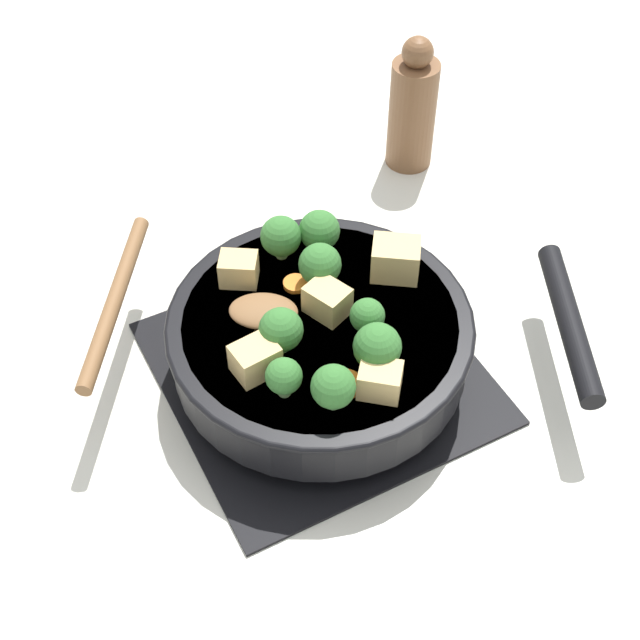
# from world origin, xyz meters

# --- Properties ---
(ground_plane) EXTENTS (2.40, 2.40, 0.00)m
(ground_plane) POSITION_xyz_m (0.00, 0.00, 0.00)
(ground_plane) COLOR silver
(front_burner_grate) EXTENTS (0.31, 0.31, 0.03)m
(front_burner_grate) POSITION_xyz_m (0.00, 0.00, 0.01)
(front_burner_grate) COLOR black
(front_burner_grate) RESTS_ON ground_plane
(skillet_pan) EXTENTS (0.43, 0.36, 0.06)m
(skillet_pan) POSITION_xyz_m (-0.00, 0.00, 0.06)
(skillet_pan) COLOR black
(skillet_pan) RESTS_ON front_burner_grate
(wooden_spoon) EXTENTS (0.23, 0.22, 0.02)m
(wooden_spoon) POSITION_xyz_m (0.12, -0.08, 0.09)
(wooden_spoon) COLOR brown
(wooden_spoon) RESTS_ON skillet_pan
(tofu_cube_center_large) EXTENTS (0.04, 0.05, 0.03)m
(tofu_cube_center_large) POSITION_xyz_m (-0.01, -0.01, 0.10)
(tofu_cube_center_large) COLOR #DBB770
(tofu_cube_center_large) RESTS_ON skillet_pan
(tofu_cube_near_handle) EXTENTS (0.06, 0.06, 0.04)m
(tofu_cube_near_handle) POSITION_xyz_m (-0.10, -0.02, 0.10)
(tofu_cube_near_handle) COLOR #DBB770
(tofu_cube_near_handle) RESTS_ON skillet_pan
(tofu_cube_east_chunk) EXTENTS (0.05, 0.05, 0.03)m
(tofu_cube_east_chunk) POSITION_xyz_m (-0.01, 0.10, 0.10)
(tofu_cube_east_chunk) COLOR #DBB770
(tofu_cube_east_chunk) RESTS_ON skillet_pan
(tofu_cube_west_chunk) EXTENTS (0.04, 0.04, 0.03)m
(tofu_cube_west_chunk) POSITION_xyz_m (0.08, 0.03, 0.10)
(tofu_cube_west_chunk) COLOR #DBB770
(tofu_cube_west_chunk) RESTS_ON skillet_pan
(tofu_cube_back_piece) EXTENTS (0.05, 0.05, 0.03)m
(tofu_cube_back_piece) POSITION_xyz_m (0.05, -0.09, 0.10)
(tofu_cube_back_piece) COLOR #DBB770
(tofu_cube_back_piece) RESTS_ON skillet_pan
(broccoli_floret_near_spoon) EXTENTS (0.03, 0.03, 0.04)m
(broccoli_floret_near_spoon) POSITION_xyz_m (-0.03, 0.04, 0.11)
(broccoli_floret_near_spoon) COLOR #709956
(broccoli_floret_near_spoon) RESTS_ON skillet_pan
(broccoli_floret_center_top) EXTENTS (0.03, 0.03, 0.04)m
(broccoli_floret_center_top) POSITION_xyz_m (0.07, 0.06, 0.11)
(broccoli_floret_center_top) COLOR #709956
(broccoli_floret_center_top) RESTS_ON skillet_pan
(broccoli_floret_east_rim) EXTENTS (0.05, 0.05, 0.05)m
(broccoli_floret_east_rim) POSITION_xyz_m (-0.02, 0.08, 0.11)
(broccoli_floret_east_rim) COLOR #709956
(broccoli_floret_east_rim) RESTS_ON skillet_pan
(broccoli_floret_west_rim) EXTENTS (0.04, 0.04, 0.05)m
(broccoli_floret_west_rim) POSITION_xyz_m (0.04, 0.10, 0.11)
(broccoli_floret_west_rim) COLOR #709956
(broccoli_floret_west_rim) RESTS_ON skillet_pan
(broccoli_floret_north_edge) EXTENTS (0.04, 0.04, 0.05)m
(broccoli_floret_north_edge) POSITION_xyz_m (-0.01, -0.10, 0.11)
(broccoli_floret_north_edge) COLOR #709956
(broccoli_floret_north_edge) RESTS_ON skillet_pan
(broccoli_floret_south_cluster) EXTENTS (0.04, 0.04, 0.05)m
(broccoli_floret_south_cluster) POSITION_xyz_m (0.05, 0.02, 0.11)
(broccoli_floret_south_cluster) COLOR #709956
(broccoli_floret_south_cluster) RESTS_ON skillet_pan
(broccoli_floret_mid_floret) EXTENTS (0.04, 0.04, 0.05)m
(broccoli_floret_mid_floret) POSITION_xyz_m (-0.05, -0.09, 0.11)
(broccoli_floret_mid_floret) COLOR #709956
(broccoli_floret_mid_floret) RESTS_ON skillet_pan
(broccoli_floret_small_inner) EXTENTS (0.04, 0.04, 0.05)m
(broccoli_floret_small_inner) POSITION_xyz_m (-0.02, -0.04, 0.11)
(broccoli_floret_small_inner) COLOR #709956
(broccoli_floret_small_inner) RESTS_ON skillet_pan
(carrot_slice_orange_thin) EXTENTS (0.03, 0.03, 0.01)m
(carrot_slice_orange_thin) POSITION_xyz_m (0.02, 0.08, 0.09)
(carrot_slice_orange_thin) COLOR orange
(carrot_slice_orange_thin) RESTS_ON skillet_pan
(carrot_slice_near_center) EXTENTS (0.03, 0.03, 0.01)m
(carrot_slice_near_center) POSITION_xyz_m (0.00, -0.05, 0.09)
(carrot_slice_near_center) COLOR orange
(carrot_slice_near_center) RESTS_ON skillet_pan
(pepper_mill) EXTENTS (0.06, 0.06, 0.18)m
(pepper_mill) POSITION_xyz_m (-0.27, -0.26, 0.08)
(pepper_mill) COLOR brown
(pepper_mill) RESTS_ON ground_plane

